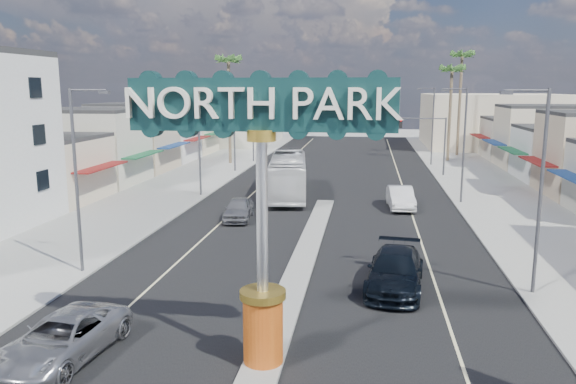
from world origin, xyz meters
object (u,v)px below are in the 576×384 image
(streetlight_l_mid, at_px, (201,136))
(streetlight_r_far, at_px, (431,122))
(gateway_sign, at_px, (262,189))
(streetlight_r_near, at_px, (538,182))
(city_bus, at_px, (288,176))
(traffic_signal_left, at_px, (251,132))
(car_parked_left, at_px, (239,209))
(suv_right, at_px, (395,271))
(palm_right_mid, at_px, (452,74))
(streetlight_r_mid, at_px, (462,139))
(streetlight_l_far, at_px, (254,121))
(streetlight_l_near, at_px, (79,171))
(palm_left_far, at_px, (229,66))
(car_parked_right, at_px, (401,198))
(suv_left, at_px, (63,338))
(palm_right_far, at_px, (462,61))
(traffic_signal_right, at_px, (427,134))

(streetlight_l_mid, distance_m, streetlight_r_far, 30.32)
(gateway_sign, relative_size, streetlight_r_near, 1.02)
(streetlight_l_mid, height_order, city_bus, streetlight_l_mid)
(traffic_signal_left, distance_m, car_parked_left, 22.50)
(suv_right, bearing_deg, palm_right_mid, 86.01)
(gateway_sign, bearing_deg, city_bus, 96.57)
(suv_right, xyz_separation_m, city_bus, (-7.97, 21.27, 0.88))
(streetlight_r_mid, bearing_deg, streetlight_r_near, -90.00)
(streetlight_r_near, distance_m, suv_right, 7.19)
(streetlight_l_far, xyz_separation_m, streetlight_r_mid, (20.87, -22.00, 0.00))
(streetlight_l_near, xyz_separation_m, suv_right, (15.04, -0.10, -4.21))
(streetlight_r_mid, relative_size, suv_right, 1.52)
(gateway_sign, bearing_deg, streetlight_l_near, 142.45)
(traffic_signal_left, bearing_deg, gateway_sign, -77.67)
(palm_left_far, bearing_deg, streetlight_l_mid, -82.69)
(palm_left_far, distance_m, car_parked_right, 31.21)
(traffic_signal_left, height_order, streetlight_r_mid, streetlight_r_mid)
(palm_left_far, bearing_deg, city_bus, -62.90)
(streetlight_l_far, bearing_deg, car_parked_left, -80.64)
(suv_left, bearing_deg, traffic_signal_left, 99.69)
(gateway_sign, height_order, traffic_signal_left, gateway_sign)
(streetlight_l_near, height_order, streetlight_r_mid, same)
(streetlight_r_far, relative_size, suv_left, 1.68)
(palm_right_far, height_order, car_parked_right, palm_right_far)
(palm_left_far, bearing_deg, palm_right_far, 23.20)
(car_parked_right, distance_m, city_bus, 9.90)
(streetlight_r_near, bearing_deg, traffic_signal_right, 92.10)
(streetlight_l_mid, bearing_deg, streetlight_r_mid, 0.00)
(palm_left_far, xyz_separation_m, suv_right, (17.60, -40.10, -10.64))
(suv_right, height_order, car_parked_left, suv_right)
(car_parked_left, relative_size, car_parked_right, 0.89)
(streetlight_r_mid, bearing_deg, city_bus, 175.17)
(streetlight_l_far, height_order, suv_left, streetlight_l_far)
(palm_right_mid, distance_m, car_parked_left, 39.87)
(gateway_sign, height_order, streetlight_l_far, gateway_sign)
(suv_right, bearing_deg, traffic_signal_right, 88.67)
(palm_right_far, bearing_deg, car_parked_right, -104.96)
(streetlight_r_far, distance_m, palm_left_far, 24.38)
(streetlight_l_mid, xyz_separation_m, streetlight_r_near, (20.87, -20.00, 0.00))
(traffic_signal_left, xyz_separation_m, suv_left, (2.44, -42.49, -3.53))
(streetlight_l_mid, distance_m, palm_right_mid, 35.44)
(city_bus, bearing_deg, suv_left, -103.31)
(traffic_signal_left, height_order, streetlight_l_mid, streetlight_l_mid)
(streetlight_r_far, relative_size, palm_right_mid, 0.74)
(streetlight_r_mid, distance_m, suv_right, 21.35)
(traffic_signal_left, xyz_separation_m, streetlight_r_mid, (19.62, -13.99, 0.79))
(palm_left_far, bearing_deg, palm_right_mid, 12.99)
(traffic_signal_right, bearing_deg, car_parked_right, -101.68)
(streetlight_l_far, height_order, palm_right_mid, palm_right_mid)
(traffic_signal_right, relative_size, streetlight_l_near, 0.67)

